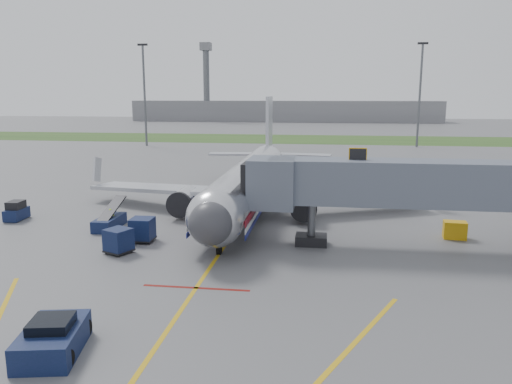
# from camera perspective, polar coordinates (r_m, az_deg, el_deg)

# --- Properties ---
(ground) EXTENTS (400.00, 400.00, 0.00)m
(ground) POSITION_cam_1_polar(r_m,az_deg,el_deg) (31.68, -5.00, -8.19)
(ground) COLOR #565659
(ground) RESTS_ON ground
(grass_strip) EXTENTS (300.00, 25.00, 0.01)m
(grass_strip) POSITION_cam_1_polar(r_m,az_deg,el_deg) (119.77, 4.72, 6.06)
(grass_strip) COLOR #2D4C1E
(grass_strip) RESTS_ON ground
(apron_markings) EXTENTS (21.52, 50.00, 0.01)m
(apron_markings) POSITION_cam_1_polar(r_m,az_deg,el_deg) (25.05, -8.90, -13.66)
(apron_markings) COLOR gold
(apron_markings) RESTS_ON ground
(airliner) EXTENTS (32.10, 35.67, 10.25)m
(airliner) POSITION_cam_1_polar(r_m,az_deg,el_deg) (45.56, -0.76, 1.25)
(airliner) COLOR silver
(airliner) RESTS_ON ground
(jet_bridge) EXTENTS (25.30, 4.00, 6.90)m
(jet_bridge) POSITION_cam_1_polar(r_m,az_deg,el_deg) (35.15, 17.72, 0.79)
(jet_bridge) COLOR slate
(jet_bridge) RESTS_ON ground
(light_mast_left) EXTENTS (2.00, 0.44, 20.40)m
(light_mast_left) POSITION_cam_1_polar(r_m,az_deg,el_deg) (105.75, -12.62, 11.02)
(light_mast_left) COLOR #595B60
(light_mast_left) RESTS_ON ground
(light_mast_right) EXTENTS (2.00, 0.44, 20.40)m
(light_mast_right) POSITION_cam_1_polar(r_m,az_deg,el_deg) (105.69, 18.22, 10.73)
(light_mast_right) COLOR #595B60
(light_mast_right) RESTS_ON ground
(distant_terminal) EXTENTS (120.00, 14.00, 8.00)m
(distant_terminal) POSITION_cam_1_polar(r_m,az_deg,el_deg) (199.93, 3.21, 9.23)
(distant_terminal) COLOR slate
(distant_terminal) RESTS_ON ground
(control_tower) EXTENTS (4.00, 4.00, 30.00)m
(control_tower) POSITION_cam_1_polar(r_m,az_deg,el_deg) (199.81, -5.70, 13.01)
(control_tower) COLOR #595B60
(control_tower) RESTS_ON ground
(pushback_tug) EXTENTS (2.88, 3.98, 1.50)m
(pushback_tug) POSITION_cam_1_polar(r_m,az_deg,el_deg) (22.79, -22.22, -15.27)
(pushback_tug) COLOR #0C1A36
(pushback_tug) RESTS_ON ground
(baggage_tug) EXTENTS (1.37, 2.40, 1.62)m
(baggage_tug) POSITION_cam_1_polar(r_m,az_deg,el_deg) (46.75, -25.71, -2.03)
(baggage_tug) COLOR #0C1A36
(baggage_tug) RESTS_ON ground
(baggage_cart_a) EXTENTS (2.21, 2.21, 1.82)m
(baggage_cart_a) POSITION_cam_1_polar(r_m,az_deg,el_deg) (46.37, -5.43, -0.79)
(baggage_cart_a) COLOR #0C1A36
(baggage_cart_a) RESTS_ON ground
(baggage_cart_b) EXTENTS (2.04, 2.04, 1.66)m
(baggage_cart_b) POSITION_cam_1_polar(r_m,az_deg,el_deg) (34.63, -15.45, -5.40)
(baggage_cart_b) COLOR #0C1A36
(baggage_cart_b) RESTS_ON ground
(baggage_cart_c) EXTENTS (1.64, 1.64, 1.73)m
(baggage_cart_c) POSITION_cam_1_polar(r_m,az_deg,el_deg) (36.84, -12.86, -4.22)
(baggage_cart_c) COLOR #0C1A36
(baggage_cart_c) RESTS_ON ground
(belt_loader) EXTENTS (1.45, 4.43, 2.16)m
(belt_loader) POSITION_cam_1_polar(r_m,az_deg,el_deg) (41.26, -16.40, -3.25)
(belt_loader) COLOR #0C1A36
(belt_loader) RESTS_ON ground
(ground_power_cart) EXTENTS (1.70, 1.22, 1.28)m
(ground_power_cart) POSITION_cam_1_polar(r_m,az_deg,el_deg) (39.56, 21.77, -4.07)
(ground_power_cart) COLOR #DC9F0C
(ground_power_cart) RESTS_ON ground
(ramp_worker) EXTENTS (0.64, 0.54, 1.49)m
(ramp_worker) POSITION_cam_1_polar(r_m,az_deg,el_deg) (41.46, -16.24, -2.88)
(ramp_worker) COLOR #A9EB1B
(ramp_worker) RESTS_ON ground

